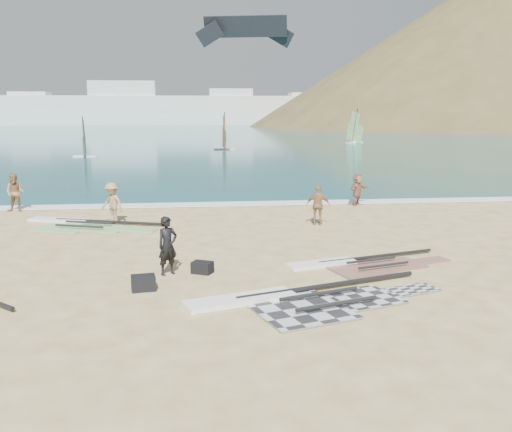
{
  "coord_description": "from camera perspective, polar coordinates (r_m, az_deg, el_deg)",
  "views": [
    {
      "loc": [
        -0.68,
        -14.81,
        4.58
      ],
      "look_at": [
        1.37,
        4.0,
        1.0
      ],
      "focal_mm": 40.0,
      "sensor_mm": 36.0,
      "label": 1
    }
  ],
  "objects": [
    {
      "name": "beachgoer_mid",
      "position": [
        23.67,
        -14.2,
        1.27
      ],
      "size": [
        1.22,
        1.15,
        1.66
      ],
      "primitive_type": "imported",
      "rotation": [
        0.0,
        0.0,
        -0.67
      ],
      "color": "#A87D5B",
      "rests_on": "ground"
    },
    {
      "name": "windsurfer_right",
      "position": [
        78.16,
        9.84,
        8.18
      ],
      "size": [
        2.57,
        2.73,
        4.62
      ],
      "rotation": [
        0.0,
        0.0,
        0.51
      ],
      "color": "white",
      "rests_on": "ground"
    },
    {
      "name": "windsurfer_left",
      "position": [
        57.08,
        -16.8,
        6.84
      ],
      "size": [
        2.17,
        2.62,
        3.91
      ],
      "rotation": [
        0.0,
        0.0,
        0.06
      ],
      "color": "white",
      "rests_on": "ground"
    },
    {
      "name": "surf_line",
      "position": [
        27.51,
        -4.71,
        1.09
      ],
      "size": [
        300.0,
        1.2,
        0.04
      ],
      "primitive_type": "cube",
      "color": "white",
      "rests_on": "ground"
    },
    {
      "name": "gear_bag_near",
      "position": [
        14.94,
        -11.2,
        -6.58
      ],
      "size": [
        0.66,
        0.53,
        0.39
      ],
      "primitive_type": "cube",
      "rotation": [
        0.0,
        0.0,
        0.15
      ],
      "color": "black",
      "rests_on": "ground"
    },
    {
      "name": "kitesurf_kite",
      "position": [
        54.5,
        -1.07,
        18.19
      ],
      "size": [
        8.86,
        2.72,
        2.78
      ],
      "rotation": [
        0.0,
        0.0,
        -0.23
      ],
      "color": "black",
      "rests_on": "ground"
    },
    {
      "name": "beachgoer_right",
      "position": [
        27.69,
        10.11,
        2.64
      ],
      "size": [
        1.35,
        1.31,
        1.54
      ],
      "primitive_type": "imported",
      "rotation": [
        0.0,
        0.0,
        0.75
      ],
      "color": "#9C6450",
      "rests_on": "ground"
    },
    {
      "name": "windsurfer_centre",
      "position": [
        64.42,
        -3.2,
        7.73
      ],
      "size": [
        2.36,
        2.82,
        4.21
      ],
      "rotation": [
        0.0,
        0.0,
        0.1
      ],
      "color": "white",
      "rests_on": "ground"
    },
    {
      "name": "rig_green",
      "position": [
        23.71,
        -17.29,
        -0.79
      ],
      "size": [
        5.75,
        3.4,
        0.2
      ],
      "rotation": [
        0.0,
        0.0,
        -0.33
      ],
      "color": "#3FC820",
      "rests_on": "ground"
    },
    {
      "name": "far_town",
      "position": [
        165.5,
        -11.62,
        10.47
      ],
      "size": [
        160.0,
        8.0,
        12.0
      ],
      "color": "white",
      "rests_on": "ground"
    },
    {
      "name": "rig_grey",
      "position": [
        13.9,
        4.34,
        -8.33
      ],
      "size": [
        6.57,
        3.71,
        0.21
      ],
      "rotation": [
        0.0,
        0.0,
        0.32
      ],
      "color": "#272729",
      "rests_on": "ground"
    },
    {
      "name": "gear_bag_far",
      "position": [
        16.2,
        -5.39,
        -5.15
      ],
      "size": [
        0.67,
        0.6,
        0.33
      ],
      "primitive_type": "cube",
      "rotation": [
        0.0,
        0.0,
        -0.47
      ],
      "color": "black",
      "rests_on": "ground"
    },
    {
      "name": "ground",
      "position": [
        15.52,
        -3.45,
        -6.47
      ],
      "size": [
        300.0,
        300.0,
        0.0
      ],
      "primitive_type": "plane",
      "color": "#D9BE7F",
      "rests_on": "ground"
    },
    {
      "name": "rig_orange",
      "position": [
        17.12,
        10.15,
        -4.8
      ],
      "size": [
        5.13,
        2.8,
        0.2
      ],
      "rotation": [
        0.0,
        0.0,
        0.29
      ],
      "color": "#FC3E03",
      "rests_on": "ground"
    },
    {
      "name": "beachgoer_left",
      "position": [
        27.76,
        -22.95,
        2.16
      ],
      "size": [
        0.91,
        0.75,
        1.72
      ],
      "primitive_type": "imported",
      "rotation": [
        0.0,
        0.0,
        -0.13
      ],
      "color": "#9D6B48",
      "rests_on": "ground"
    },
    {
      "name": "sea",
      "position": [
        146.89,
        -6.01,
        8.87
      ],
      "size": [
        300.0,
        240.0,
        0.06
      ],
      "primitive_type": "cube",
      "color": "#0C4A56",
      "rests_on": "ground"
    },
    {
      "name": "beachgoer_back",
      "position": [
        22.71,
        6.24,
        1.09
      ],
      "size": [
        1.02,
        0.62,
        1.62
      ],
      "primitive_type": "imported",
      "rotation": [
        0.0,
        0.0,
        2.89
      ],
      "color": "#9D754A",
      "rests_on": "ground"
    },
    {
      "name": "person_wetsuit",
      "position": [
        16.04,
        -8.84,
        -2.96
      ],
      "size": [
        0.72,
        0.66,
        1.65
      ],
      "primitive_type": "imported",
      "rotation": [
        0.0,
        0.0,
        0.59
      ],
      "color": "black",
      "rests_on": "ground"
    }
  ]
}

